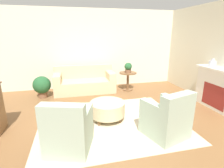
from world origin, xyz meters
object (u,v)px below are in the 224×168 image
Objects in this scene: potted_plant_floor at (42,86)px; side_table at (128,78)px; ottoman_table at (107,108)px; potted_plant_on_side_table at (128,67)px; vase_mantel_near at (212,63)px; armchair_left at (68,131)px; couch at (85,82)px; armchair_right at (167,119)px.

side_table is at bearing 1.69° from potted_plant_floor.
ottoman_table is 1.19× the size of potted_plant_floor.
vase_mantel_near is at bearing -43.24° from potted_plant_on_side_table.
armchair_left is at bearing -124.60° from potted_plant_on_side_table.
vase_mantel_near is (3.32, -1.93, 0.85)m from couch.
ottoman_table is 3.86× the size of vase_mantel_near.
armchair_left is 3.61m from potted_plant_on_side_table.
side_table is (1.50, -0.21, 0.12)m from couch.
potted_plant_on_side_table is (2.04, 2.95, 0.45)m from armchair_left.
side_table is 3.05× the size of vase_mantel_near.
potted_plant_on_side_table reaches higher than couch.
armchair_left is 1.29m from ottoman_table.
ottoman_table is (0.87, 0.94, -0.09)m from armchair_left.
vase_mantel_near is at bearing -43.24° from side_table.
couch is at bearing 149.84° from vase_mantel_near.
vase_mantel_near reaches higher than armchair_right.
potted_plant_on_side_table reaches higher than ottoman_table.
side_table is (1.16, 2.01, 0.16)m from ottoman_table.
side_table is at bearing -8.17° from couch.
potted_plant_floor is (-1.35, -0.30, 0.07)m from couch.
couch is at bearing 12.51° from potted_plant_floor.
armchair_left is 1.45× the size of side_table.
couch is 1.52m from side_table.
vase_mantel_near reaches higher than ottoman_table.
armchair_right is 2.99m from potted_plant_on_side_table.
armchair_right is at bearing -93.60° from potted_plant_on_side_table.
couch is 3.15× the size of side_table.
vase_mantel_near is at bearing 5.64° from ottoman_table.
side_table is (2.04, 2.95, 0.07)m from armchair_left.
potted_plant_on_side_table is (1.16, 2.01, 0.54)m from ottoman_table.
potted_plant_on_side_table is (-1.82, 1.72, -0.35)m from vase_mantel_near.
couch is 2.49× the size of ottoman_table.
armchair_left and armchair_right have the same top height.
vase_mantel_near is at bearing -19.25° from potted_plant_floor.
potted_plant_floor is (-2.85, -0.08, -0.44)m from potted_plant_on_side_table.
potted_plant_floor reaches higher than ottoman_table.
couch reaches higher than side_table.
armchair_left reaches higher than potted_plant_floor.
armchair_right is 4.43× the size of vase_mantel_near.
ottoman_table is (-0.98, 0.94, -0.09)m from armchair_right.
armchair_right reaches higher than side_table.
vase_mantel_near is 0.31× the size of potted_plant_floor.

